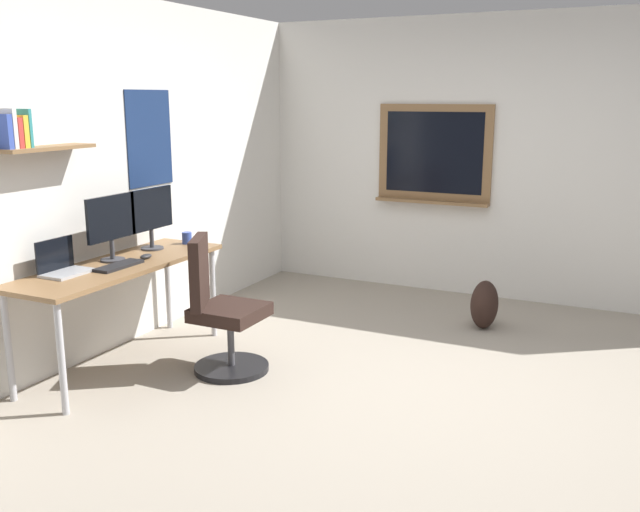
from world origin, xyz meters
TOP-DOWN VIEW (x-y plane):
  - ground_plane at (0.00, 0.00)m, footprint 5.20×5.20m
  - wall_back at (-0.01, 2.45)m, footprint 5.00×0.30m
  - wall_right at (2.45, 0.03)m, footprint 0.22×5.00m
  - desk at (-0.47, 2.09)m, footprint 1.70×0.56m
  - office_chair at (-0.27, 1.40)m, footprint 0.54×0.56m
  - laptop at (-0.85, 2.23)m, footprint 0.31×0.21m
  - monitor_primary at (-0.43, 2.18)m, footprint 0.46×0.17m
  - monitor_secondary at (-0.00, 2.18)m, footprint 0.46×0.17m
  - keyboard at (-0.56, 2.02)m, footprint 0.37×0.13m
  - computer_mouse at (-0.28, 2.02)m, footprint 0.10×0.06m
  - coffee_mug at (0.28, 2.07)m, footprint 0.08×0.08m
  - backpack at (1.44, -0.03)m, footprint 0.32×0.22m

SIDE VIEW (x-z plane):
  - ground_plane at x=0.00m, z-range 0.00..0.00m
  - backpack at x=1.44m, z-range 0.00..0.40m
  - office_chair at x=-0.27m, z-range -0.07..0.88m
  - desk at x=-0.47m, z-range 0.30..1.04m
  - keyboard at x=-0.56m, z-range 0.74..0.76m
  - computer_mouse at x=-0.28m, z-range 0.74..0.77m
  - coffee_mug at x=0.28m, z-range 0.74..0.83m
  - laptop at x=-0.85m, z-range 0.68..0.91m
  - monitor_primary at x=-0.43m, z-range 0.78..1.24m
  - monitor_secondary at x=0.00m, z-range 0.78..1.24m
  - wall_right at x=2.45m, z-range 0.00..2.60m
  - wall_back at x=-0.01m, z-range 0.00..2.60m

